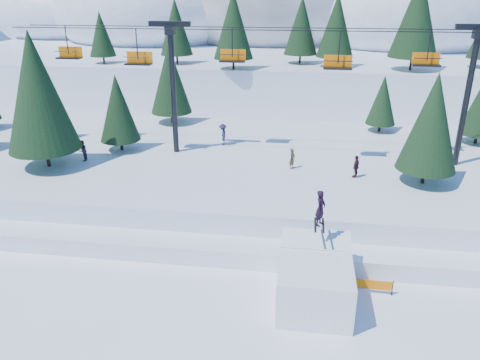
# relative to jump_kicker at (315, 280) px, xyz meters

# --- Properties ---
(ground) EXTENTS (160.00, 160.00, 0.00)m
(ground) POSITION_rel_jump_kicker_xyz_m (-2.34, -2.61, -1.36)
(ground) COLOR white
(ground) RESTS_ON ground
(mid_shelf) EXTENTS (70.00, 22.00, 2.50)m
(mid_shelf) POSITION_rel_jump_kicker_xyz_m (-2.34, 15.39, -0.11)
(mid_shelf) COLOR white
(mid_shelf) RESTS_ON ground
(berm) EXTENTS (70.00, 6.00, 1.10)m
(berm) POSITION_rel_jump_kicker_xyz_m (-2.34, 5.39, -0.81)
(berm) COLOR white
(berm) RESTS_ON ground
(mountain_ridge) EXTENTS (119.00, 61.29, 26.46)m
(mountain_ridge) POSITION_rel_jump_kicker_xyz_m (-7.40, 70.73, 8.29)
(mountain_ridge) COLOR white
(mountain_ridge) RESTS_ON ground
(jump_kicker) EXTENTS (3.64, 4.96, 5.65)m
(jump_kicker) POSITION_rel_jump_kicker_xyz_m (0.00, 0.00, 0.00)
(jump_kicker) COLOR white
(jump_kicker) RESTS_ON ground
(chairlift) EXTENTS (46.00, 3.21, 10.28)m
(chairlift) POSITION_rel_jump_kicker_xyz_m (-1.04, 15.43, 7.96)
(chairlift) COLOR black
(chairlift) RESTS_ON mid_shelf
(conifer_stand) EXTENTS (60.72, 18.10, 10.00)m
(conifer_stand) POSITION_rel_jump_kicker_xyz_m (-2.72, 15.31, 5.70)
(conifer_stand) COLOR black
(conifer_stand) RESTS_ON mid_shelf
(distant_skiers) EXTENTS (28.80, 7.18, 1.86)m
(distant_skiers) POSITION_rel_jump_kicker_xyz_m (-4.75, 15.06, 2.00)
(distant_skiers) COLOR #272146
(distant_skiers) RESTS_ON mid_shelf
(banner_near) EXTENTS (2.86, 0.13, 0.90)m
(banner_near) POSITION_rel_jump_kicker_xyz_m (2.70, 1.18, -0.82)
(banner_near) COLOR black
(banner_near) RESTS_ON ground
(banner_far) EXTENTS (2.83, 0.46, 0.90)m
(banner_far) POSITION_rel_jump_kicker_xyz_m (5.32, 3.42, -0.82)
(banner_far) COLOR black
(banner_far) RESTS_ON ground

